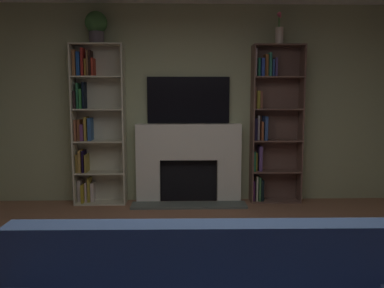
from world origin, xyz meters
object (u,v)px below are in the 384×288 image
Objects in this scene: vase_with_flowers at (279,34)px; coffee_table at (199,271)px; fireplace at (189,161)px; tv at (188,100)px; potted_plant at (96,25)px; bookshelf_left at (94,125)px; bookshelf_right at (271,124)px.

coffee_table is at bearing -111.95° from vase_with_flowers.
vase_with_flowers reaches higher than fireplace.
tv reaches higher than fireplace.
potted_plant is at bearing -177.80° from fireplace.
coffee_table is at bearing -89.94° from tv.
vase_with_flowers is at bearing -5.71° from tv.
vase_with_flowers is (1.20, -0.12, 0.88)m from tv.
vase_with_flowers is 3.72m from coffee_table.
bookshelf_left is 5.14× the size of vase_with_flowers.
bookshelf_right is 2.67× the size of coffee_table.
potted_plant is at bearing -174.29° from tv.
coffee_table is at bearing -66.89° from bookshelf_left.
bookshelf_left is at bearing -176.78° from tv.
vase_with_flowers is at bearing -1.10° from bookshelf_left.
bookshelf_right reaches higher than coffee_table.
fireplace is at bearing 90.06° from coffee_table.
fireplace is 3.02m from coffee_table.
bookshelf_right is (1.13, 0.01, 0.51)m from fireplace.
potted_plant is 3.77m from coffee_table.
fireplace is 1.38m from bookshelf_left.
coffee_table is at bearing -67.93° from potted_plant.
bookshelf_left is 1.00× the size of bookshelf_right.
bookshelf_right reaches higher than fireplace.
vase_with_flowers reaches higher than bookshelf_right.
fireplace is 1.37× the size of tv.
coffee_table is (-1.20, -2.97, -1.90)m from vase_with_flowers.
bookshelf_right is at bearing 141.24° from vase_with_flowers.
tv is 2.71× the size of potted_plant.
tv is 1.40× the size of coffee_table.
vase_with_flowers reaches higher than potted_plant.
bookshelf_left is 2.67× the size of coffee_table.
fireplace is 2.09m from vase_with_flowers.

